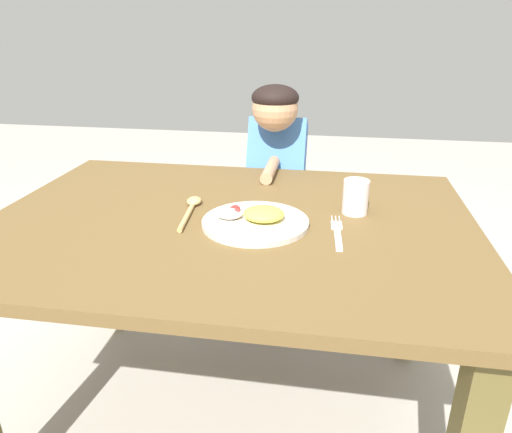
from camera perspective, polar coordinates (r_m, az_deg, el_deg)
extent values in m
plane|color=#AAA497|center=(1.65, -2.63, -22.51)|extent=(8.00, 8.00, 0.00)
cube|color=brown|center=(1.27, -3.17, -0.88)|extent=(1.30, 0.94, 0.03)
cube|color=brown|center=(1.93, -17.07, -4.44)|extent=(0.07, 0.07, 0.65)
cube|color=brown|center=(1.77, 18.26, -7.13)|extent=(0.07, 0.07, 0.65)
cylinder|color=beige|center=(1.22, -0.07, -0.72)|extent=(0.28, 0.28, 0.01)
ellipsoid|color=#F9E444|center=(1.21, 0.94, 0.33)|extent=(0.11, 0.10, 0.03)
ellipsoid|color=red|center=(1.27, -2.55, 0.92)|extent=(0.03, 0.04, 0.02)
ellipsoid|color=red|center=(1.23, -2.33, 0.42)|extent=(0.02, 0.03, 0.02)
ellipsoid|color=white|center=(1.23, -3.25, 0.33)|extent=(0.07, 0.06, 0.02)
cube|color=silver|center=(1.16, 9.89, -2.70)|extent=(0.02, 0.12, 0.01)
cube|color=silver|center=(1.23, 9.69, -1.04)|extent=(0.03, 0.04, 0.01)
cylinder|color=silver|center=(1.27, 10.05, -0.32)|extent=(0.01, 0.04, 0.00)
cylinder|color=silver|center=(1.27, 9.60, -0.30)|extent=(0.01, 0.04, 0.00)
cylinder|color=silver|center=(1.27, 9.16, -0.28)|extent=(0.01, 0.04, 0.00)
cylinder|color=tan|center=(1.27, -8.43, -0.11)|extent=(0.03, 0.17, 0.01)
ellipsoid|color=tan|center=(1.37, -7.49, 1.88)|extent=(0.05, 0.06, 0.02)
cylinder|color=silver|center=(1.31, 11.94, 2.34)|extent=(0.07, 0.07, 0.09)
cube|color=#403973|center=(2.02, 2.54, -4.68)|extent=(0.21, 0.14, 0.49)
cube|color=#3F72BF|center=(1.79, 2.49, 5.94)|extent=(0.21, 0.26, 0.38)
sphere|color=tan|center=(1.67, 2.32, 12.94)|extent=(0.16, 0.16, 0.16)
ellipsoid|color=black|center=(1.67, 2.34, 14.17)|extent=(0.16, 0.16, 0.09)
cylinder|color=tan|center=(1.61, 1.74, 5.68)|extent=(0.04, 0.21, 0.04)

